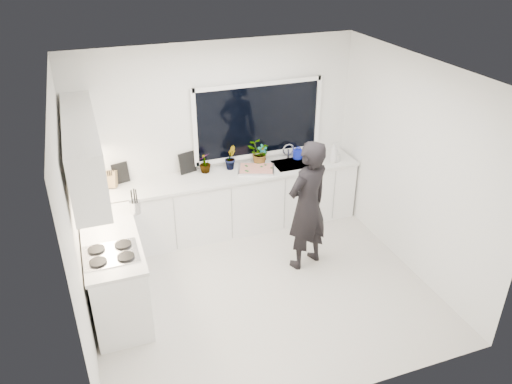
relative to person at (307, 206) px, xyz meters
name	(u,v)px	position (x,y,z in m)	size (l,w,h in m)	color
floor	(260,289)	(-0.74, -0.31, -0.89)	(4.00, 3.50, 0.02)	beige
wall_back	(217,138)	(-0.74, 1.45, 0.47)	(4.00, 0.02, 2.70)	white
wall_left	(72,226)	(-2.75, -0.31, 0.47)	(0.02, 3.50, 2.70)	white
wall_right	(413,167)	(1.27, -0.31, 0.47)	(0.02, 3.50, 2.70)	white
ceiling	(262,72)	(-0.74, -0.31, 1.83)	(4.00, 3.50, 0.02)	white
window	(258,120)	(-0.14, 1.41, 0.67)	(1.80, 0.02, 1.00)	black
base_cabinets_back	(226,204)	(-0.74, 1.14, -0.44)	(3.92, 0.58, 0.88)	white
base_cabinets_left	(116,272)	(-2.41, 0.04, -0.44)	(0.58, 1.60, 0.88)	white
countertop_back	(225,176)	(-0.74, 1.13, 0.02)	(3.94, 0.62, 0.04)	silver
countertop_left	(110,239)	(-2.41, 0.04, 0.02)	(0.62, 1.60, 0.04)	silver
upper_cabinets	(83,150)	(-2.53, 0.39, 0.97)	(0.34, 2.10, 0.70)	white
sink	(293,167)	(0.31, 1.14, -0.01)	(0.58, 0.42, 0.14)	silver
faucet	(288,152)	(0.31, 1.34, 0.15)	(0.03, 0.03, 0.22)	silver
stovetop	(111,254)	(-2.43, -0.31, 0.06)	(0.56, 0.48, 0.03)	black
person	(307,206)	(0.00, 0.00, 0.00)	(0.64, 0.42, 1.75)	black
pizza_tray	(256,169)	(-0.28, 1.11, 0.06)	(0.50, 0.37, 0.03)	silver
pizza	(256,168)	(-0.28, 1.11, 0.08)	(0.46, 0.33, 0.01)	#AD1F17
watering_can	(298,154)	(0.44, 1.30, 0.11)	(0.14, 0.14, 0.13)	#1220B1
paper_towel_roll	(85,184)	(-2.59, 1.24, 0.17)	(0.11, 0.11, 0.26)	white
knife_block	(112,180)	(-2.26, 1.28, 0.15)	(0.13, 0.10, 0.22)	brown
utensil_crock	(135,207)	(-2.06, 0.49, 0.12)	(0.13, 0.13, 0.16)	#B4B4B8
picture_frame_large	(121,173)	(-2.13, 1.38, 0.18)	(0.22, 0.02, 0.28)	black
picture_frame_small	(187,163)	(-1.21, 1.38, 0.19)	(0.25, 0.02, 0.30)	black
herb_plants	(246,156)	(-0.37, 1.30, 0.21)	(1.09, 0.34, 0.34)	#26662D
soap_bottles	(334,153)	(0.89, 0.99, 0.19)	(0.18, 0.12, 0.32)	#D8BF66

